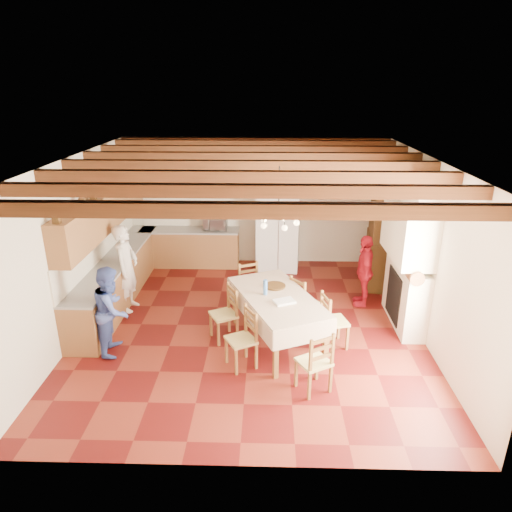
{
  "coord_description": "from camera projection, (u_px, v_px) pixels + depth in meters",
  "views": [
    {
      "loc": [
        0.31,
        -7.3,
        4.16
      ],
      "look_at": [
        0.1,
        0.3,
        1.25
      ],
      "focal_mm": 32.0,
      "sensor_mm": 36.0,
      "label": 1
    }
  ],
  "objects": [
    {
      "name": "wall_left",
      "position": [
        75.0,
        247.0,
        7.85
      ],
      "size": [
        0.02,
        6.5,
        3.0
      ],
      "primitive_type": "cube",
      "color": "beige",
      "rests_on": "ground"
    },
    {
      "name": "countertop_left",
      "position": [
        116.0,
        258.0,
        9.05
      ],
      "size": [
        0.62,
        4.3,
        0.04
      ],
      "primitive_type": "cube",
      "color": "gray",
      "rests_on": "lower_cabinets_left"
    },
    {
      "name": "chair_end_near",
      "position": [
        314.0,
        361.0,
        6.43
      ],
      "size": [
        0.56,
        0.55,
        0.96
      ],
      "primitive_type": null,
      "rotation": [
        0.0,
        0.0,
        3.65
      ],
      "color": "brown",
      "rests_on": "floor"
    },
    {
      "name": "person_woman_blue",
      "position": [
        112.0,
        310.0,
        7.31
      ],
      "size": [
        0.61,
        0.75,
        1.48
      ],
      "primitive_type": "imported",
      "rotation": [
        0.0,
        0.0,
        1.64
      ],
      "color": "#3F54A3",
      "rests_on": "floor"
    },
    {
      "name": "chandelier",
      "position": [
        279.0,
        215.0,
        6.98
      ],
      "size": [
        0.47,
        0.47,
        0.03
      ],
      "primitive_type": "torus",
      "color": "black",
      "rests_on": "ground"
    },
    {
      "name": "chair_right_near",
      "position": [
        334.0,
        320.0,
        7.53
      ],
      "size": [
        0.49,
        0.51,
        0.96
      ],
      "primitive_type": null,
      "rotation": [
        0.0,
        0.0,
        1.83
      ],
      "color": "brown",
      "rests_on": "floor"
    },
    {
      "name": "countertop_back",
      "position": [
        190.0,
        230.0,
        10.79
      ],
      "size": [
        2.34,
        0.62,
        0.04
      ],
      "primitive_type": "cube",
      "color": "gray",
      "rests_on": "lower_cabinets_back"
    },
    {
      "name": "wall_back",
      "position": [
        255.0,
        202.0,
        10.82
      ],
      "size": [
        6.0,
        0.02,
        3.0
      ],
      "primitive_type": "cube",
      "color": "beige",
      "rests_on": "ground"
    },
    {
      "name": "chair_left_far",
      "position": [
        223.0,
        314.0,
        7.73
      ],
      "size": [
        0.55,
        0.56,
        0.96
      ],
      "primitive_type": null,
      "rotation": [
        0.0,
        0.0,
        -1.09
      ],
      "color": "brown",
      "rests_on": "floor"
    },
    {
      "name": "person_man",
      "position": [
        127.0,
        268.0,
        8.65
      ],
      "size": [
        0.46,
        0.66,
        1.7
      ],
      "primitive_type": "imported",
      "rotation": [
        0.0,
        0.0,
        1.48
      ],
      "color": "silver",
      "rests_on": "floor"
    },
    {
      "name": "ceiling",
      "position": [
        249.0,
        159.0,
        7.24
      ],
      "size": [
        6.0,
        6.5,
        0.02
      ],
      "primitive_type": "cube",
      "color": "white",
      "rests_on": "ground"
    },
    {
      "name": "wall_front",
      "position": [
        237.0,
        356.0,
        4.73
      ],
      "size": [
        6.0,
        0.02,
        3.0
      ],
      "primitive_type": "cube",
      "color": "beige",
      "rests_on": "ground"
    },
    {
      "name": "ceiling_beams",
      "position": [
        249.0,
        166.0,
        7.27
      ],
      "size": [
        6.0,
        6.3,
        0.16
      ],
      "primitive_type": null,
      "color": "#351C0D",
      "rests_on": "ground"
    },
    {
      "name": "person_woman_red",
      "position": [
        364.0,
        271.0,
        8.89
      ],
      "size": [
        0.45,
        0.88,
        1.44
      ],
      "primitive_type": "imported",
      "rotation": [
        0.0,
        0.0,
        -1.69
      ],
      "color": "#B01321",
      "rests_on": "floor"
    },
    {
      "name": "chair_right_far",
      "position": [
        304.0,
        301.0,
        8.19
      ],
      "size": [
        0.57,
        0.58,
        0.96
      ],
      "primitive_type": null,
      "rotation": [
        0.0,
        0.0,
        2.24
      ],
      "color": "brown",
      "rests_on": "floor"
    },
    {
      "name": "refrigerator",
      "position": [
        278.0,
        229.0,
        10.61
      ],
      "size": [
        1.04,
        0.88,
        1.92
      ],
      "primitive_type": "cube",
      "rotation": [
        0.0,
        0.0,
        -0.1
      ],
      "color": "white",
      "rests_on": "floor"
    },
    {
      "name": "wall_right",
      "position": [
        428.0,
        250.0,
        7.7
      ],
      "size": [
        0.02,
        6.5,
        3.0
      ],
      "primitive_type": "cube",
      "color": "beige",
      "rests_on": "ground"
    },
    {
      "name": "floor",
      "position": [
        250.0,
        326.0,
        8.31
      ],
      "size": [
        6.0,
        6.5,
        0.02
      ],
      "primitive_type": "cube",
      "color": "#4F0D0C",
      "rests_on": "ground"
    },
    {
      "name": "hutch",
      "position": [
        383.0,
        231.0,
        9.7
      ],
      "size": [
        0.73,
        1.39,
        2.4
      ],
      "primitive_type": null,
      "rotation": [
        0.0,
        0.0,
        -0.14
      ],
      "color": "#321E0B",
      "rests_on": "floor"
    },
    {
      "name": "backsplash_back",
      "position": [
        191.0,
        214.0,
        10.94
      ],
      "size": [
        2.3,
        0.03,
        0.6
      ],
      "primitive_type": "cube",
      "color": "silver",
      "rests_on": "ground"
    },
    {
      "name": "lower_cabinets_back",
      "position": [
        191.0,
        248.0,
        10.95
      ],
      "size": [
        2.3,
        0.6,
        0.86
      ],
      "primitive_type": "cube",
      "color": "brown",
      "rests_on": "ground"
    },
    {
      "name": "fireplace",
      "position": [
        406.0,
        252.0,
        7.93
      ],
      "size": [
        0.56,
        1.6,
        2.8
      ],
      "primitive_type": null,
      "color": "beige",
      "rests_on": "ground"
    },
    {
      "name": "chair_left_near",
      "position": [
        241.0,
        339.0,
        6.98
      ],
      "size": [
        0.55,
        0.56,
        0.96
      ],
      "primitive_type": null,
      "rotation": [
        0.0,
        0.0,
        -1.06
      ],
      "color": "brown",
      "rests_on": "floor"
    },
    {
      "name": "microwave",
      "position": [
        215.0,
        223.0,
        10.71
      ],
      "size": [
        0.55,
        0.37,
        0.3
      ],
      "primitive_type": "imported",
      "rotation": [
        0.0,
        0.0,
        -0.01
      ],
      "color": "silver",
      "rests_on": "countertop_back"
    },
    {
      "name": "backsplash_left",
      "position": [
        100.0,
        243.0,
        8.94
      ],
      "size": [
        0.03,
        4.3,
        0.6
      ],
      "primitive_type": "cube",
      "color": "silver",
      "rests_on": "ground"
    },
    {
      "name": "upper_cabinets",
      "position": [
        104.0,
        211.0,
        8.7
      ],
      "size": [
        0.35,
        4.2,
        0.7
      ],
      "primitive_type": "cube",
      "color": "brown",
      "rests_on": "ground"
    },
    {
      "name": "chair_end_far",
      "position": [
        252.0,
        289.0,
        8.66
      ],
      "size": [
        0.55,
        0.54,
        0.96
      ],
      "primitive_type": null,
      "rotation": [
        0.0,
        0.0,
        0.43
      ],
      "color": "brown",
      "rests_on": "floor"
    },
    {
      "name": "fridge_vase",
      "position": [
        284.0,
        181.0,
        10.2
      ],
      "size": [
        0.37,
        0.37,
        0.34
      ],
      "primitive_type": "imported",
      "rotation": [
        0.0,
        0.0,
        0.13
      ],
      "color": "#321E0B",
      "rests_on": "refrigerator"
    },
    {
      "name": "lower_cabinets_left",
      "position": [
        119.0,
        279.0,
        9.21
      ],
      "size": [
        0.6,
        4.3,
        0.86
      ],
      "primitive_type": "cube",
      "color": "brown",
      "rests_on": "ground"
    },
    {
      "name": "wall_picture",
      "position": [
        322.0,
        188.0,
        10.63
      ],
      "size": [
        0.34,
        0.03,
        0.42
      ],
      "primitive_type": "cube",
      "color": "black",
      "rests_on": "ground"
    },
    {
      "name": "dining_table",
      "position": [
        277.0,
        300.0,
        7.5
      ],
      "size": [
        1.75,
        2.27,
        0.88
      ],
      "rotation": [
        0.0,
        0.0,
        0.41
      ],
      "color": "beige",
      "rests_on": "floor"
    }
  ]
}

